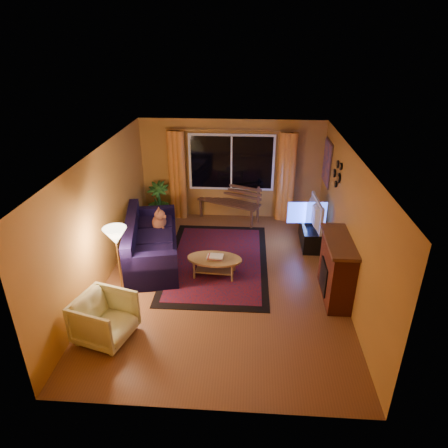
# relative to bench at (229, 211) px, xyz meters

# --- Properties ---
(floor) EXTENTS (4.50, 6.00, 0.02)m
(floor) POSITION_rel_bench_xyz_m (0.05, -2.75, -0.25)
(floor) COLOR brown
(floor) RESTS_ON ground
(ceiling) EXTENTS (4.50, 6.00, 0.02)m
(ceiling) POSITION_rel_bench_xyz_m (0.05, -2.75, 2.27)
(ceiling) COLOR white
(ceiling) RESTS_ON ground
(wall_back) EXTENTS (4.50, 0.02, 2.50)m
(wall_back) POSITION_rel_bench_xyz_m (0.05, 0.26, 1.01)
(wall_back) COLOR #BA7F32
(wall_back) RESTS_ON ground
(wall_left) EXTENTS (0.02, 6.00, 2.50)m
(wall_left) POSITION_rel_bench_xyz_m (-2.21, -2.75, 1.01)
(wall_left) COLOR #BA7F32
(wall_left) RESTS_ON ground
(wall_right) EXTENTS (0.02, 6.00, 2.50)m
(wall_right) POSITION_rel_bench_xyz_m (2.31, -2.75, 1.01)
(wall_right) COLOR #BA7F32
(wall_right) RESTS_ON ground
(window) EXTENTS (2.00, 0.02, 1.30)m
(window) POSITION_rel_bench_xyz_m (0.05, 0.19, 1.21)
(window) COLOR black
(window) RESTS_ON wall_back
(curtain_rod) EXTENTS (3.20, 0.03, 0.03)m
(curtain_rod) POSITION_rel_bench_xyz_m (0.05, 0.15, 2.01)
(curtain_rod) COLOR #BF8C3F
(curtain_rod) RESTS_ON wall_back
(curtain_left) EXTENTS (0.36, 0.36, 2.24)m
(curtain_left) POSITION_rel_bench_xyz_m (-1.30, 0.13, 0.88)
(curtain_left) COLOR orange
(curtain_left) RESTS_ON ground
(curtain_right) EXTENTS (0.36, 0.36, 2.24)m
(curtain_right) POSITION_rel_bench_xyz_m (1.40, 0.13, 0.88)
(curtain_right) COLOR orange
(curtain_right) RESTS_ON ground
(bench) EXTENTS (1.65, 1.08, 0.48)m
(bench) POSITION_rel_bench_xyz_m (0.00, 0.00, 0.00)
(bench) COLOR #4E3023
(bench) RESTS_ON ground
(potted_plant) EXTENTS (0.61, 0.61, 0.98)m
(potted_plant) POSITION_rel_bench_xyz_m (-1.78, -0.10, 0.25)
(potted_plant) COLOR #235B1E
(potted_plant) RESTS_ON ground
(sofa) EXTENTS (1.45, 2.48, 0.94)m
(sofa) POSITION_rel_bench_xyz_m (-1.47, -2.13, 0.23)
(sofa) COLOR black
(sofa) RESTS_ON ground
(dog) EXTENTS (0.34, 0.45, 0.46)m
(dog) POSITION_rel_bench_xyz_m (-1.42, -1.60, 0.46)
(dog) COLOR #9A5537
(dog) RESTS_ON sofa
(armchair) EXTENTS (0.93, 0.97, 0.82)m
(armchair) POSITION_rel_bench_xyz_m (-1.65, -4.52, 0.17)
(armchair) COLOR beige
(armchair) RESTS_ON ground
(floor_lamp) EXTENTS (0.28, 0.28, 1.43)m
(floor_lamp) POSITION_rel_bench_xyz_m (-1.69, -3.53, 0.48)
(floor_lamp) COLOR #BF8C3F
(floor_lamp) RESTS_ON ground
(rug) EXTENTS (2.12, 3.33, 0.02)m
(rug) POSITION_rel_bench_xyz_m (-0.13, -2.10, -0.23)
(rug) COLOR maroon
(rug) RESTS_ON ground
(coffee_table) EXTENTS (1.15, 1.15, 0.39)m
(coffee_table) POSITION_rel_bench_xyz_m (-0.13, -2.62, -0.04)
(coffee_table) COLOR #AB844B
(coffee_table) RESTS_ON ground
(tv_console) EXTENTS (0.38, 1.10, 0.46)m
(tv_console) POSITION_rel_bench_xyz_m (1.89, -1.17, -0.01)
(tv_console) COLOR black
(tv_console) RESTS_ON ground
(television) EXTENTS (0.21, 1.08, 0.62)m
(television) POSITION_rel_bench_xyz_m (1.89, -1.17, 0.53)
(television) COLOR black
(television) RESTS_ON tv_console
(fireplace) EXTENTS (0.40, 1.20, 1.10)m
(fireplace) POSITION_rel_bench_xyz_m (2.10, -3.15, 0.31)
(fireplace) COLOR maroon
(fireplace) RESTS_ON ground
(mirror_cluster) EXTENTS (0.06, 0.60, 0.56)m
(mirror_cluster) POSITION_rel_bench_xyz_m (2.26, -1.45, 1.56)
(mirror_cluster) COLOR black
(mirror_cluster) RESTS_ON wall_right
(painting) EXTENTS (0.04, 0.76, 0.96)m
(painting) POSITION_rel_bench_xyz_m (2.27, -0.30, 1.41)
(painting) COLOR #D45F2F
(painting) RESTS_ON wall_right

